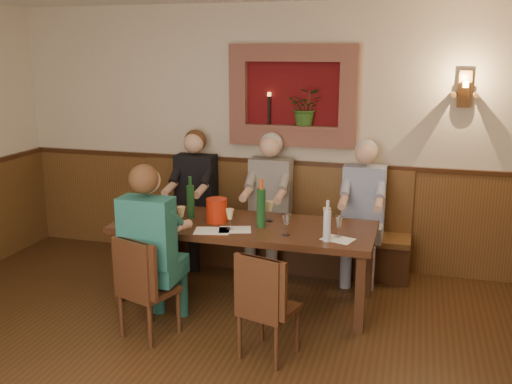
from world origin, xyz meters
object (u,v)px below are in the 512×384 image
person_bench_mid (268,214)px  wine_bottle_green_b (191,201)px  chair_near_right (268,326)px  person_bench_right (362,223)px  dining_table (244,232)px  chair_near_left (148,307)px  bench (269,236)px  water_bottle (327,225)px  person_bench_left (194,208)px  wine_bottle_green_a (261,207)px  spittoon_bucket (217,210)px  person_chair_front (154,262)px

person_bench_mid → wine_bottle_green_b: bearing=-125.9°
chair_near_right → person_bench_right: bearing=90.0°
dining_table → chair_near_left: size_ratio=2.74×
bench → water_bottle: bench is taller
person_bench_left → water_bottle: (1.66, -1.11, 0.28)m
chair_near_right → wine_bottle_green_a: (-0.30, 0.92, 0.69)m
dining_table → person_bench_mid: 0.84m
spittoon_bucket → dining_table: bearing=-0.3°
person_bench_left → wine_bottle_green_b: bearing=-69.4°
bench → person_chair_front: 1.83m
person_chair_front → chair_near_left: bearing=-92.8°
person_bench_right → wine_bottle_green_a: 1.25m
water_bottle → spittoon_bucket: bearing=165.6°
person_bench_mid → spittoon_bucket: 0.92m
chair_near_right → person_bench_left: person_bench_left is taller
chair_near_left → wine_bottle_green_a: 1.32m
person_chair_front → spittoon_bucket: bearing=70.1°
wine_bottle_green_b → chair_near_left: bearing=-90.3°
chair_near_left → spittoon_bucket: size_ratio=3.94×
chair_near_left → chair_near_right: (1.03, -0.05, -0.00)m
chair_near_left → person_bench_mid: 1.86m
spittoon_bucket → wine_bottle_green_b: (-0.28, 0.05, 0.06)m
dining_table → water_bottle: 0.89m
spittoon_bucket → wine_bottle_green_a: wine_bottle_green_a is taller
bench → dining_table: bearing=-90.0°
dining_table → chair_near_left: bearing=-121.7°
bench → person_chair_front: person_chair_front is taller
water_bottle → chair_near_left: bearing=-155.5°
wine_bottle_green_a → wine_bottle_green_b: (-0.72, 0.09, -0.02)m
chair_near_left → water_bottle: bearing=43.9°
dining_table → bench: (0.00, 0.94, -0.35)m
dining_table → chair_near_right: bearing=-63.4°
spittoon_bucket → person_bench_right: bearing=33.3°
person_bench_left → person_chair_front: bearing=-79.7°
wine_bottle_green_a → water_bottle: bearing=-20.5°
dining_table → spittoon_bucket: bearing=179.7°
chair_near_right → person_chair_front: (-1.03, 0.18, 0.35)m
spittoon_bucket → water_bottle: water_bottle is taller
dining_table → water_bottle: bearing=-18.8°
person_bench_left → person_bench_mid: size_ratio=1.00×
person_bench_left → person_bench_mid: 0.86m
person_chair_front → water_bottle: bearing=20.1°
person_bench_mid → wine_bottle_green_b: person_bench_mid is taller
chair_near_right → wine_bottle_green_a: size_ratio=1.94×
bench → person_bench_left: bearing=-172.8°
wine_bottle_green_a → water_bottle: (0.64, -0.24, -0.04)m
person_bench_mid → water_bottle: person_bench_mid is taller
bench → person_bench_right: (1.00, -0.11, 0.27)m
chair_near_right → person_chair_front: bearing=-173.5°
chair_near_right → wine_bottle_green_a: wine_bottle_green_a is taller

